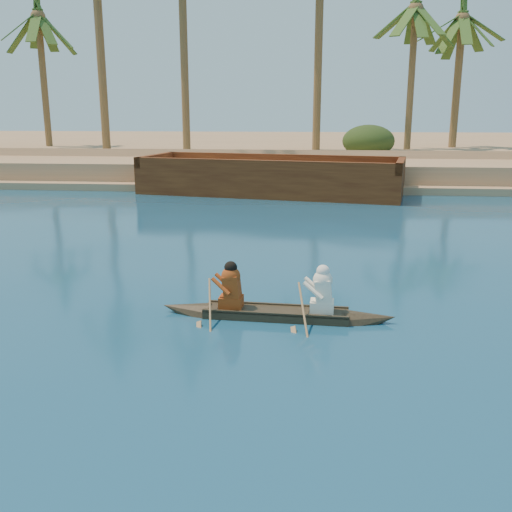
# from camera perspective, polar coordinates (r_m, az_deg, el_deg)

# --- Properties ---
(ground) EXTENTS (160.00, 160.00, 0.00)m
(ground) POSITION_cam_1_polar(r_m,az_deg,el_deg) (7.64, 0.92, -17.40)
(ground) COLOR navy
(ground) RESTS_ON ground
(sandy_embankment) EXTENTS (150.00, 51.00, 1.50)m
(sandy_embankment) POSITION_cam_1_polar(r_m,az_deg,el_deg) (53.48, 5.13, 10.48)
(sandy_embankment) COLOR tan
(sandy_embankment) RESTS_ON ground
(palm_grove) EXTENTS (110.00, 14.00, 16.00)m
(palm_grove) POSITION_cam_1_polar(r_m,az_deg,el_deg) (41.68, 5.17, 19.71)
(palm_grove) COLOR #37591F
(palm_grove) RESTS_ON ground
(shrub_cluster) EXTENTS (100.00, 6.00, 2.40)m
(shrub_cluster) POSITION_cam_1_polar(r_m,az_deg,el_deg) (38.09, 4.89, 9.98)
(shrub_cluster) COLOR #203412
(shrub_cluster) RESTS_ON ground
(canoe) EXTENTS (4.73, 0.87, 1.30)m
(canoe) POSITION_cam_1_polar(r_m,az_deg,el_deg) (11.41, 2.01, -4.99)
(canoe) COLOR #3A311F
(canoe) RESTS_ON ground
(barge_mid) EXTENTS (13.41, 6.54, 2.14)m
(barge_mid) POSITION_cam_1_polar(r_m,az_deg,el_deg) (28.74, 1.50, 7.75)
(barge_mid) COLOR brown
(barge_mid) RESTS_ON ground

